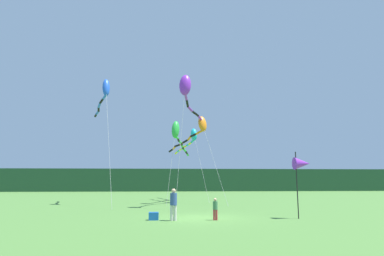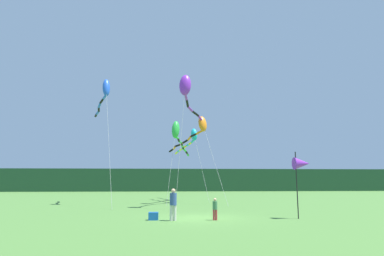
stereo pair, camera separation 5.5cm
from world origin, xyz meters
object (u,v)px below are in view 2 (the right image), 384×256
person_child (215,208)px  kite_purple (187,90)px  kite_orange (197,129)px  kite_cyan (192,138)px  kite_blue (105,92)px  banner_flag_pole (302,164)px  cooler_box (153,216)px  kite_green (177,133)px  person_adult (173,203)px

person_child → kite_purple: (-1.05, 8.24, 8.74)m
kite_orange → kite_purple: kite_purple is taller
person_child → kite_orange: (0.30, 13.55, 6.37)m
kite_cyan → kite_blue: 10.69m
kite_purple → banner_flag_pole: bearing=-52.6°
kite_purple → cooler_box: bearing=-105.6°
kite_cyan → kite_blue: kite_blue is taller
person_child → kite_green: size_ratio=0.15×
banner_flag_pole → kite_green: 14.28m
person_child → cooler_box: 3.31m
person_adult → kite_orange: bearing=79.5°
banner_flag_pole → kite_purple: size_ratio=0.35×
person_adult → person_child: size_ratio=1.44×
person_adult → kite_blue: (-6.13, 11.83, 9.12)m
cooler_box → kite_blue: kite_blue is taller
banner_flag_pole → kite_blue: size_ratio=0.33×
cooler_box → kite_purple: (2.22, 7.92, 9.18)m
person_child → kite_blue: 17.22m
cooler_box → kite_green: 13.72m
kite_blue → kite_purple: kite_blue is taller
person_adult → banner_flag_pole: size_ratio=0.45×
banner_flag_pole → kite_blue: 18.95m
kite_green → person_child: bearing=-82.2°
person_adult → person_child: bearing=1.7°
kite_cyan → kite_orange: kite_orange is taller
banner_flag_pole → kite_orange: 14.60m
kite_cyan → kite_blue: bearing=-145.7°
person_child → kite_purple: bearing=97.2°
person_adult → kite_orange: kite_orange is taller
person_adult → kite_green: 13.69m
kite_green → kite_cyan: 5.31m
person_child → banner_flag_pole: 5.54m
kite_green → person_adult: bearing=-92.4°
person_adult → person_child: person_adult is taller
person_child → kite_blue: (-8.35, 11.77, 9.40)m
person_adult → kite_green: (0.52, 12.53, 5.49)m
kite_cyan → cooler_box: bearing=-100.8°
kite_green → kite_blue: size_ratio=0.67×
kite_cyan → kite_orange: (0.28, -3.92, 0.36)m
kite_cyan → kite_orange: bearing=-85.9°
person_child → kite_green: 13.84m
person_adult → kite_cyan: bearing=82.7°
kite_orange → kite_purple: bearing=-104.2°
kite_orange → cooler_box: bearing=-105.1°
kite_orange → kite_blue: bearing=-168.3°
cooler_box → kite_blue: 15.92m
person_child → cooler_box: (-3.26, 0.33, -0.44)m
person_adult → kite_cyan: 18.59m
person_child → kite_orange: size_ratio=0.11×
person_adult → kite_purple: size_ratio=0.16×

